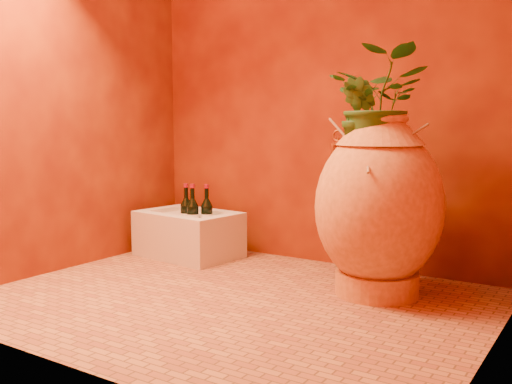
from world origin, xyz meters
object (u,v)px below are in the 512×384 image
Objects in this scene: stone_basin at (189,235)px; wine_bottle_a at (186,215)px; wine_bottle_c at (193,216)px; wall_tap at (337,143)px; amphora at (379,206)px; wine_bottle_b at (207,216)px.

wine_bottle_a is at bearing -71.10° from stone_basin.
wine_bottle_c is 1.07m from wall_tap.
amphora reaches higher than stone_basin.
wine_bottle_c is at bearing 176.00° from amphora.
wine_bottle_a is at bearing -159.05° from wine_bottle_b.
amphora reaches higher than wine_bottle_b.
amphora reaches higher than wall_tap.
stone_basin is 0.20m from wine_bottle_b.
wine_bottle_b is 1.00m from wall_tap.
wine_bottle_a is 0.07m from wine_bottle_c.
stone_basin is 3.86× the size of wall_tap.
wine_bottle_c is at bearing -14.05° from wine_bottle_a.
stone_basin is 2.14× the size of wine_bottle_b.
stone_basin is 0.15m from wine_bottle_a.
amphora is 1.41m from wine_bottle_a.
wall_tap reaches higher than wine_bottle_c.
amphora is 5.18× the size of wall_tap.
wine_bottle_a is 1.01× the size of wine_bottle_b.
wine_bottle_a is 1.82× the size of wall_tap.
wall_tap is at bearing 17.22° from wine_bottle_a.
amphora is at bearing -7.30° from wine_bottle_b.
amphora reaches higher than wine_bottle_a.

